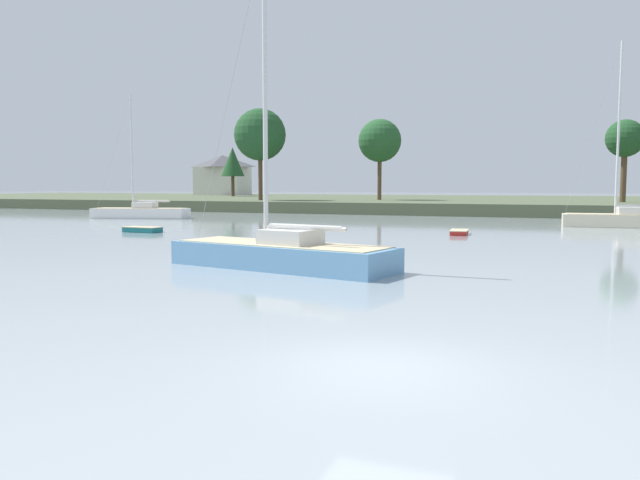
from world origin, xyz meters
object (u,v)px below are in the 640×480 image
object	(u,v)px
sailboat_skyblue	(282,261)
dinghy_teal	(142,230)
sailboat_cream	(625,223)
sailboat_white	(141,216)
dinghy_red	(459,233)

from	to	relation	value
sailboat_skyblue	dinghy_teal	distance (m)	22.36
sailboat_cream	sailboat_white	distance (m)	44.62
sailboat_skyblue	sailboat_white	world-z (taller)	sailboat_skyblue
sailboat_skyblue	dinghy_teal	xyz separation A→B (m)	(-17.47, 13.95, -0.15)
sailboat_cream	dinghy_teal	xyz separation A→B (m)	(-32.61, -18.56, -0.17)
sailboat_cream	sailboat_skyblue	world-z (taller)	sailboat_cream
dinghy_red	dinghy_teal	world-z (taller)	dinghy_teal
sailboat_cream	dinghy_teal	distance (m)	37.53
dinghy_red	sailboat_skyblue	bearing A→B (deg)	-101.17
sailboat_white	dinghy_teal	world-z (taller)	sailboat_white
sailboat_skyblue	dinghy_red	world-z (taller)	sailboat_skyblue
sailboat_cream	dinghy_teal	size ratio (longest dim) A/B	5.37
sailboat_skyblue	sailboat_white	bearing A→B (deg)	135.05
sailboat_white	dinghy_red	xyz separation A→B (m)	(33.33, -9.22, -0.17)
dinghy_teal	sailboat_cream	bearing A→B (deg)	29.65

